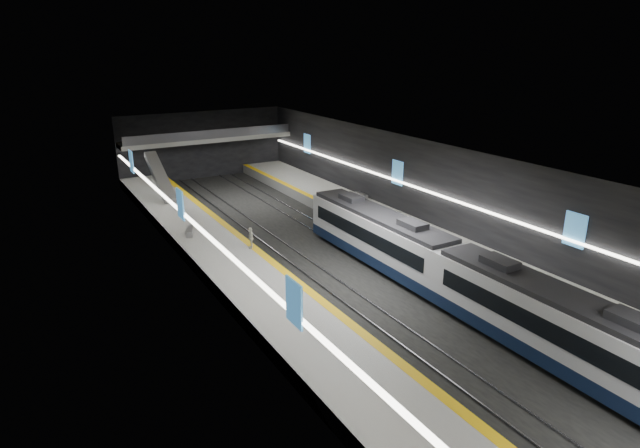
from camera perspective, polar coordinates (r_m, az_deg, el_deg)
ground at (r=37.18m, az=5.30°, el=-6.18°), size 70.00×70.00×0.00m
ceiling at (r=34.59m, az=5.70°, el=5.93°), size 20.00×70.00×0.04m
wall_left at (r=31.28m, az=-9.66°, el=-3.34°), size 0.04×70.00×8.00m
wall_right at (r=42.05m, az=16.70°, el=1.90°), size 0.04×70.00×8.00m
wall_back at (r=66.43m, az=-12.37°, el=8.25°), size 20.00×0.04×8.00m
platform_left at (r=33.57m, az=-5.31°, el=-8.10°), size 5.00×70.00×1.00m
tile_surface_left at (r=33.34m, az=-5.34°, el=-7.32°), size 5.00×70.00×0.02m
tactile_strip_left at (r=34.21m, az=-1.98°, el=-6.52°), size 0.60×70.00×0.02m
platform_right at (r=41.46m, az=13.85°, el=-3.21°), size 5.00×70.00×1.00m
tile_surface_right at (r=41.28m, az=13.91°, el=-2.55°), size 5.00×70.00×0.02m
tactile_strip_right at (r=39.86m, az=11.61°, el=-3.14°), size 0.60×70.00×0.02m
rails at (r=37.15m, az=5.31°, el=-6.09°), size 6.52×70.00×0.12m
train at (r=34.29m, az=13.66°, el=-4.86°), size 2.69×30.04×3.60m
ad_posters at (r=36.30m, az=4.61°, el=0.85°), size 19.94×53.50×2.20m
cove_light_left at (r=31.42m, az=-9.30°, el=-3.61°), size 0.25×68.60×0.12m
cove_light_right at (r=41.97m, az=16.48°, el=1.60°), size 0.25×68.60×0.12m
mezzanine_bridge at (r=64.31m, az=-11.85°, el=8.88°), size 20.00×3.00×1.50m
escalator at (r=56.20m, az=-16.69°, el=4.87°), size 1.20×7.50×3.92m
bench_left_far at (r=44.26m, az=-13.74°, el=-0.78°), size 1.14×1.97×0.46m
bench_right_far at (r=53.48m, az=4.43°, el=3.06°), size 0.51×1.74×0.42m
passenger_right_a at (r=32.64m, az=29.57°, el=-8.89°), size 0.60×0.71×1.65m
passenger_left_a at (r=40.21m, az=-7.38°, el=-1.49°), size 0.68×1.03×1.62m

